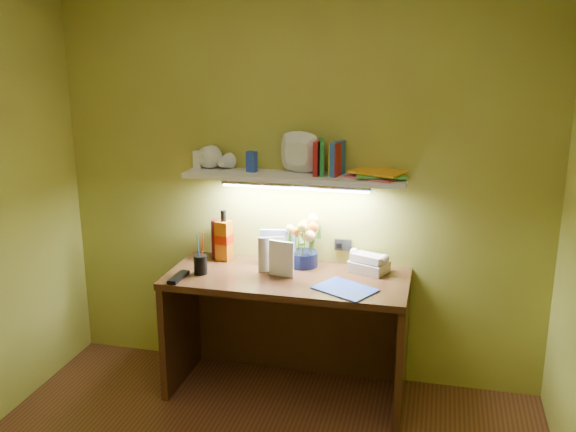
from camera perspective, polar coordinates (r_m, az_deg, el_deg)
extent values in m
cube|color=#331A0E|center=(3.88, -0.08, -10.52)|extent=(1.40, 0.60, 0.75)
cube|color=silver|center=(3.82, 8.00, -4.41)|extent=(0.09, 0.06, 0.08)
cube|color=#511111|center=(4.03, -6.19, -2.00)|extent=(0.09, 0.09, 0.24)
cylinder|color=black|center=(3.77, -7.81, -3.74)|extent=(0.10, 0.10, 0.19)
cube|color=black|center=(3.74, -9.70, -5.38)|extent=(0.06, 0.19, 0.02)
cube|color=blue|center=(3.55, 5.11, -6.49)|extent=(0.38, 0.35, 0.01)
imported|color=beige|center=(3.76, -2.67, -3.49)|extent=(0.16, 0.08, 0.22)
imported|color=white|center=(3.72, -1.70, -3.66)|extent=(0.16, 0.05, 0.21)
cube|color=white|center=(3.74, 0.54, 3.49)|extent=(1.30, 0.25, 0.03)
imported|color=white|center=(3.90, -7.66, 4.88)|extent=(0.18, 0.18, 0.11)
imported|color=white|center=(3.87, -6.02, 4.71)|extent=(0.13, 0.13, 0.09)
imported|color=white|center=(3.74, 0.71, 4.18)|extent=(0.28, 0.28, 0.06)
cube|color=white|center=(3.96, -8.03, 5.00)|extent=(0.05, 0.04, 0.11)
cube|color=blue|center=(3.81, -3.24, 4.86)|extent=(0.07, 0.06, 0.12)
cube|color=#A61C22|center=(3.72, 2.72, 5.21)|extent=(0.04, 0.14, 0.20)
cube|color=yellow|center=(3.71, 4.16, 5.01)|extent=(0.05, 0.11, 0.18)
cube|color=blue|center=(3.71, 4.43, 5.12)|extent=(0.07, 0.15, 0.20)
cube|color=#268B44|center=(3.71, 2.96, 5.26)|extent=(0.06, 0.14, 0.21)
cube|color=#A61C22|center=(3.71, 4.47, 5.09)|extent=(0.06, 0.14, 0.19)
cube|color=#D15274|center=(3.69, 7.66, 3.51)|extent=(0.34, 0.29, 0.01)
cube|color=#4EC049|center=(3.68, 8.26, 3.68)|extent=(0.30, 0.24, 0.01)
cube|color=#FFA618|center=(3.68, 7.99, 3.92)|extent=(0.34, 0.30, 0.01)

